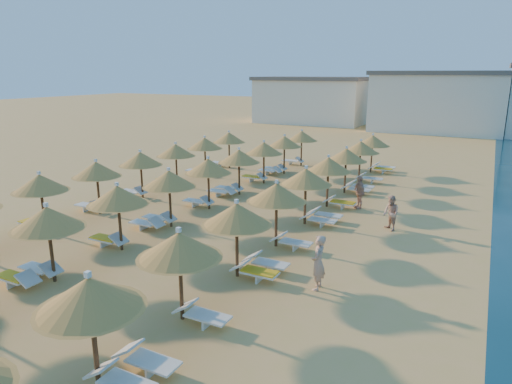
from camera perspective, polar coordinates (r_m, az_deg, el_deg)
The scene contains 9 objects.
ground at distance 19.57m, azimuth -3.66°, elevation -6.57°, with size 220.00×220.00×0.00m, color tan.
hotel_blocks at distance 61.40m, azimuth 22.25°, elevation 10.48°, with size 47.88×11.03×8.10m.
parasol_row_east at distance 18.67m, azimuth 2.58°, elevation -0.21°, with size 2.49×35.51×2.87m.
parasol_row_west at distance 21.47m, azimuth -10.82°, elevation 1.52°, with size 2.49×35.51×2.87m.
parasol_row_inland at distance 25.65m, azimuth -16.67°, elevation 3.30°, with size 2.49×25.61×2.87m.
loungers at distance 21.46m, azimuth -7.55°, elevation -3.75°, with size 13.18×34.55×0.66m.
beachgoer_a at distance 15.51m, azimuth 7.78°, elevation -8.74°, with size 0.70×0.46×1.91m, color tan.
beachgoer_c at distance 24.98m, azimuth 12.78°, elevation -0.01°, with size 1.06×0.44×1.80m, color tan.
beachgoer_b at distance 21.89m, azimuth 16.51°, elevation -2.55°, with size 0.80×0.62×1.64m, color tan.
Camera 1 is at (9.45, -15.60, 7.09)m, focal length 32.00 mm.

